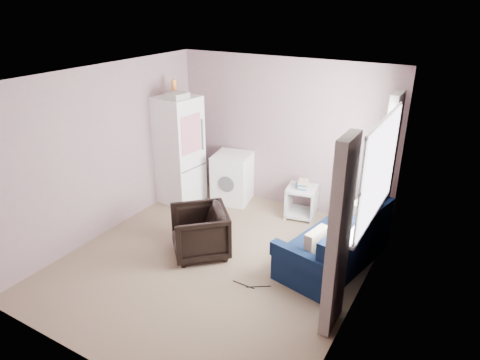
% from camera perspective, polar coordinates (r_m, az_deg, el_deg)
% --- Properties ---
extents(room, '(3.84, 4.24, 2.54)m').
position_cam_1_polar(room, '(5.40, -3.43, 0.36)').
color(room, '#8F775D').
rests_on(room, ground).
extents(armchair, '(1.01, 1.01, 0.76)m').
position_cam_1_polar(armchair, '(5.98, -5.40, -6.63)').
color(armchair, black).
rests_on(armchair, ground).
extents(fridge, '(0.72, 0.70, 2.11)m').
position_cam_1_polar(fridge, '(7.36, -8.09, 3.97)').
color(fridge, white).
rests_on(fridge, ground).
extents(washing_machine, '(0.71, 0.71, 0.86)m').
position_cam_1_polar(washing_machine, '(7.47, -1.01, 0.44)').
color(washing_machine, white).
rests_on(washing_machine, ground).
extents(side_table, '(0.55, 0.55, 0.64)m').
position_cam_1_polar(side_table, '(7.05, 8.21, -2.61)').
color(side_table, beige).
rests_on(side_table, ground).
extents(sofa, '(1.16, 1.91, 0.80)m').
position_cam_1_polar(sofa, '(5.92, 12.87, -8.52)').
color(sofa, '#0D1D3C').
rests_on(sofa, ground).
extents(window_dressing, '(0.17, 2.62, 2.18)m').
position_cam_1_polar(window_dressing, '(5.42, 16.64, -2.26)').
color(window_dressing, white).
rests_on(window_dressing, ground).
extents(floor_cables, '(0.47, 0.19, 0.01)m').
position_cam_1_polar(floor_cables, '(5.54, 1.48, -13.90)').
color(floor_cables, black).
rests_on(floor_cables, ground).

